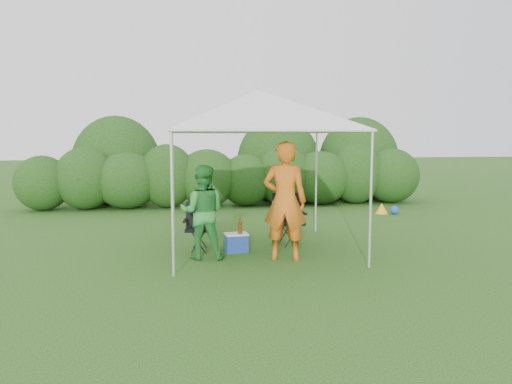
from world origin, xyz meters
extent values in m
plane|color=#315E1D|center=(0.00, 0.00, 0.00)|extent=(70.00, 70.00, 0.00)
ellipsoid|color=#234C17|center=(-5.01, 6.00, 0.75)|extent=(1.50, 1.28, 1.50)
cylinder|color=#382616|center=(-5.01, 6.00, 0.15)|extent=(0.12, 0.12, 0.30)
ellipsoid|color=#234C17|center=(-3.89, 6.00, 0.86)|extent=(1.65, 1.40, 1.73)
cylinder|color=#382616|center=(-3.89, 6.00, 0.15)|extent=(0.12, 0.12, 0.30)
ellipsoid|color=#234C17|center=(-2.78, 6.00, 0.79)|extent=(1.80, 1.53, 1.57)
cylinder|color=#382616|center=(-2.78, 6.00, 0.15)|extent=(0.12, 0.12, 0.30)
ellipsoid|color=#234C17|center=(-1.67, 6.00, 0.90)|extent=(1.58, 1.34, 1.80)
cylinder|color=#382616|center=(-1.67, 6.00, 0.15)|extent=(0.12, 0.12, 0.30)
ellipsoid|color=#234C17|center=(-0.56, 6.00, 0.82)|extent=(1.73, 1.47, 1.65)
cylinder|color=#382616|center=(-0.56, 6.00, 0.15)|extent=(0.12, 0.12, 0.30)
ellipsoid|color=#234C17|center=(0.56, 6.00, 0.75)|extent=(1.50, 1.28, 1.50)
cylinder|color=#382616|center=(0.56, 6.00, 0.15)|extent=(0.12, 0.12, 0.30)
ellipsoid|color=#234C17|center=(1.67, 6.00, 0.86)|extent=(1.65, 1.40, 1.73)
cylinder|color=#382616|center=(1.67, 6.00, 0.15)|extent=(0.12, 0.12, 0.30)
ellipsoid|color=#234C17|center=(2.78, 6.00, 0.79)|extent=(1.80, 1.53, 1.57)
cylinder|color=#382616|center=(2.78, 6.00, 0.15)|extent=(0.12, 0.12, 0.30)
ellipsoid|color=#234C17|center=(3.89, 6.00, 0.90)|extent=(1.57, 1.34, 1.80)
cylinder|color=#382616|center=(3.89, 6.00, 0.15)|extent=(0.12, 0.12, 0.30)
ellipsoid|color=#234C17|center=(5.01, 6.00, 0.82)|extent=(1.72, 1.47, 1.65)
cylinder|color=#382616|center=(5.01, 6.00, 0.15)|extent=(0.12, 0.12, 0.30)
cylinder|color=silver|center=(-1.50, -1.00, 1.05)|extent=(0.04, 0.04, 2.10)
cylinder|color=silver|center=(1.50, -1.00, 1.05)|extent=(0.04, 0.04, 2.10)
cylinder|color=silver|center=(-1.50, 2.00, 1.05)|extent=(0.04, 0.04, 2.10)
cylinder|color=silver|center=(1.50, 2.00, 1.05)|extent=(0.04, 0.04, 2.10)
cube|color=white|center=(0.00, 0.50, 2.12)|extent=(3.10, 3.10, 0.03)
pyramid|color=white|center=(0.00, 0.50, 2.48)|extent=(3.10, 3.10, 0.70)
cube|color=black|center=(0.63, 0.76, 0.42)|extent=(0.53, 0.49, 0.05)
cube|color=black|center=(0.62, 0.99, 0.70)|extent=(0.52, 0.15, 0.50)
cube|color=black|center=(0.36, 0.76, 0.60)|extent=(0.06, 0.44, 0.03)
cube|color=black|center=(0.90, 0.77, 0.60)|extent=(0.06, 0.44, 0.03)
cylinder|color=black|center=(0.41, 0.54, 0.21)|extent=(0.02, 0.02, 0.42)
cylinder|color=black|center=(0.85, 0.55, 0.21)|extent=(0.02, 0.02, 0.42)
cylinder|color=black|center=(0.40, 0.98, 0.21)|extent=(0.02, 0.02, 0.42)
cylinder|color=black|center=(0.85, 0.99, 0.21)|extent=(0.02, 0.02, 0.42)
cube|color=black|center=(-1.05, 0.59, 0.38)|extent=(0.51, 0.48, 0.05)
cube|color=black|center=(-1.03, 0.79, 0.63)|extent=(0.48, 0.18, 0.45)
cube|color=black|center=(-1.30, 0.62, 0.54)|extent=(0.09, 0.40, 0.03)
cube|color=black|center=(-0.81, 0.56, 0.54)|extent=(0.09, 0.40, 0.03)
cylinder|color=black|center=(-1.27, 0.42, 0.19)|extent=(0.02, 0.02, 0.38)
cylinder|color=black|center=(-0.88, 0.37, 0.19)|extent=(0.02, 0.02, 0.38)
cylinder|color=black|center=(-1.23, 0.81, 0.19)|extent=(0.02, 0.02, 0.38)
cylinder|color=black|center=(-0.84, 0.77, 0.19)|extent=(0.02, 0.02, 0.38)
imported|color=orange|center=(0.31, -0.31, 0.98)|extent=(0.82, 0.65, 1.95)
imported|color=green|center=(-1.02, -0.02, 0.78)|extent=(0.84, 0.70, 1.56)
cube|color=#203F96|center=(-0.41, 0.35, 0.15)|extent=(0.40, 0.30, 0.31)
cube|color=silver|center=(-0.41, 0.35, 0.32)|extent=(0.42, 0.32, 0.03)
cylinder|color=#592D0C|center=(-0.35, 0.31, 0.47)|extent=(0.07, 0.07, 0.27)
cone|color=#F8AE1A|center=(3.87, 4.03, 0.14)|extent=(0.33, 0.33, 0.27)
sphere|color=blue|center=(4.14, 3.84, 0.11)|extent=(0.22, 0.22, 0.22)
camera|label=1|loc=(-1.45, -8.19, 2.05)|focal=35.00mm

